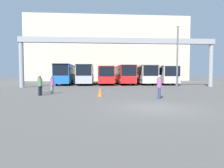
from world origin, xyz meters
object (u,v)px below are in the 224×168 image
Objects in this scene: traffic_cone at (100,92)px; lamp_post at (177,54)px; bus_slot_4 at (142,74)px; pedestrian_mid_right at (52,84)px; bus_slot_1 at (86,73)px; pedestrian_mid_left at (40,85)px; bus_slot_2 at (105,74)px; bus_slot_5 at (160,74)px; bus_slot_3 at (124,74)px; bus_slot_0 at (67,73)px; pedestrian_near_left at (39,84)px; pedestrian_near_center at (159,86)px.

lamp_post reaches higher than traffic_cone.
pedestrian_mid_right is at bearing -125.46° from bus_slot_4.
pedestrian_mid_left is at bearing -98.98° from bus_slot_1.
bus_slot_4 is (6.63, 0.47, 0.09)m from bus_slot_2.
lamp_post is (9.40, 7.60, 3.84)m from traffic_cone.
bus_slot_1 is 13.27m from bus_slot_5.
pedestrian_mid_left is at bearing 167.07° from traffic_cone.
bus_slot_3 is 6.12× the size of pedestrian_mid_left.
lamp_post is at bearing -82.27° from bus_slot_4.
bus_slot_3 is 6.71m from bus_slot_5.
bus_slot_5 is at bearing 2.80° from bus_slot_2.
bus_slot_0 is 20.08m from traffic_cone.
bus_slot_1 reaches higher than pedestrian_mid_right.
pedestrian_near_left is (-10.00, -15.52, -0.95)m from bus_slot_3.
bus_slot_1 is at bearing 176.05° from bus_slot_3.
bus_slot_0 is 3.33m from bus_slot_1.
bus_slot_3 is (9.94, -0.79, -0.08)m from bus_slot_0.
bus_slot_0 is 16.77m from pedestrian_mid_right.
bus_slot_0 reaches higher than bus_slot_1.
bus_slot_1 is at bearing 96.49° from traffic_cone.
pedestrian_near_center reaches higher than traffic_cone.
lamp_post reaches higher than bus_slot_4.
bus_slot_4 reaches higher than pedestrian_near_center.
bus_slot_2 is 1.47× the size of lamp_post.
traffic_cone is at bearing -74.15° from bus_slot_0.
pedestrian_mid_right is (-15.39, -16.97, -0.92)m from bus_slot_5.
bus_slot_4 is 21.27m from pedestrian_near_left.
pedestrian_mid_right reaches higher than traffic_cone.
bus_slot_2 reaches higher than pedestrian_mid_left.
pedestrian_near_center is at bearing -81.57° from bus_slot_2.
pedestrian_mid_right is at bearing -108.28° from bus_slot_2.
bus_slot_1 reaches higher than bus_slot_4.
bus_slot_4 is 7.38× the size of pedestrian_mid_left.
pedestrian_near_center is 4.62m from traffic_cone.
bus_slot_3 is at bearing 76.38° from traffic_cone.
pedestrian_near_left is 6.29m from traffic_cone.
bus_slot_5 reaches higher than pedestrian_mid_right.
bus_slot_0 is at bearing -159.23° from pedestrian_near_left.
bus_slot_3 is at bearing 168.17° from pedestrian_near_left.
pedestrian_near_left is at bearing -162.70° from lamp_post.
pedestrian_near_center is at bearing -107.87° from bus_slot_5.
bus_slot_0 is 7.30× the size of pedestrian_mid_right.
bus_slot_2 is 21.03m from pedestrian_near_center.
bus_slot_0 reaches higher than pedestrian_mid_left.
bus_slot_5 is 22.93m from pedestrian_mid_right.
traffic_cone is at bearing -111.76° from bus_slot_4.
bus_slot_4 is at bearing 1.08° from bus_slot_0.
lamp_post is (14.37, 6.46, 3.33)m from pedestrian_mid_left.
pedestrian_near_center reaches higher than pedestrian_near_left.
bus_slot_5 is at bearing 9.13° from bus_slot_3.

